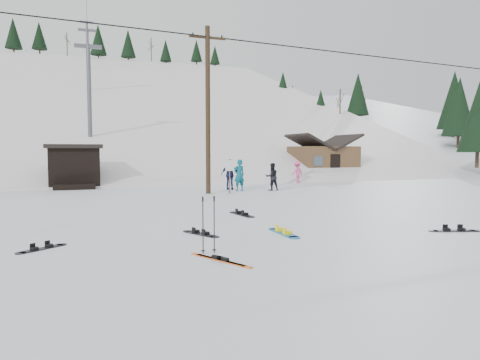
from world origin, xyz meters
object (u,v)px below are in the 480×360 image
object	(u,v)px
utility_pole	(208,108)
cabin	(323,160)
hero_skis	(220,260)
hero_snowboard	(284,233)

from	to	relation	value
utility_pole	cabin	xyz separation A→B (m)	(13.00, 10.00, -3.20)
utility_pole	hero_skis	xyz separation A→B (m)	(-3.52, -13.93, -4.65)
utility_pole	cabin	bearing A→B (deg)	37.56
utility_pole	hero_snowboard	distance (m)	12.58
cabin	utility_pole	bearing A→B (deg)	-142.44
cabin	hero_skis	distance (m)	29.11
hero_snowboard	utility_pole	bearing A→B (deg)	-5.19
utility_pole	hero_snowboard	size ratio (longest dim) A/B	5.38
utility_pole	hero_skis	distance (m)	15.10
utility_pole	hero_skis	size ratio (longest dim) A/B	5.50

